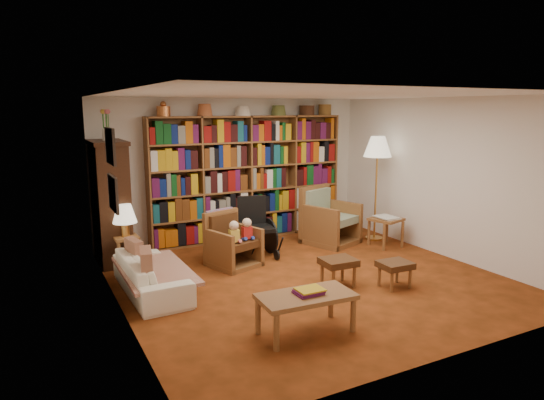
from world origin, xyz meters
TOP-DOWN VIEW (x-y plane):
  - floor at (0.00, 0.00)m, footprint 5.00×5.00m
  - ceiling at (0.00, 0.00)m, footprint 5.00×5.00m
  - wall_back at (0.00, 2.50)m, footprint 5.00×0.00m
  - wall_front at (0.00, -2.50)m, footprint 5.00×0.00m
  - wall_left at (-2.50, 0.00)m, footprint 0.00×5.00m
  - wall_right at (2.50, 0.00)m, footprint 0.00×5.00m
  - bookshelf at (0.20, 2.33)m, footprint 3.60×0.30m
  - curio_cabinet at (-2.25, 2.00)m, footprint 0.50×0.95m
  - framed_pictures at (-2.48, 0.30)m, footprint 0.03×0.52m
  - sofa at (-2.05, 0.46)m, footprint 1.64×0.67m
  - sofa_throw at (-2.00, 0.46)m, footprint 0.82×1.52m
  - cushion_left at (-2.18, 0.81)m, footprint 0.18×0.39m
  - cushion_right at (-2.18, 0.11)m, footprint 0.21×0.43m
  - side_table_lamp at (-2.15, 1.50)m, footprint 0.34×0.34m
  - table_lamp at (-2.15, 1.50)m, footprint 0.35×0.35m
  - armchair_leather at (-0.70, 1.03)m, footprint 0.84×0.84m
  - armchair_sage at (1.30, 1.43)m, footprint 1.06×1.06m
  - wheelchair at (-0.18, 1.28)m, footprint 0.55×0.76m
  - floor_lamp at (2.15, 1.18)m, footprint 0.49×0.49m
  - side_table_papers at (2.02, 0.73)m, footprint 0.59×0.59m
  - footstool_a at (0.21, -0.46)m, footprint 0.46×0.40m
  - footstool_b at (0.84, -0.85)m, footprint 0.42×0.37m
  - coffee_table at (-0.89, -1.43)m, footprint 1.03×0.56m

SIDE VIEW (x-z plane):
  - floor at x=0.00m, z-range 0.00..0.00m
  - sofa at x=-2.05m, z-range 0.00..0.47m
  - footstool_b at x=0.84m, z-range 0.11..0.46m
  - sofa_throw at x=-2.00m, z-range 0.28..0.32m
  - footstool_a at x=0.21m, z-range 0.12..0.50m
  - armchair_leather at x=-0.70m, z-range -0.07..0.75m
  - side_table_lamp at x=-2.15m, z-range 0.11..0.61m
  - coffee_table at x=-0.89m, z-range 0.13..0.61m
  - armchair_sage at x=1.30m, z-range -0.12..0.86m
  - side_table_papers at x=2.02m, z-range 0.15..0.67m
  - wheelchair at x=-0.18m, z-range -0.04..0.91m
  - cushion_right at x=-2.18m, z-range 0.24..0.66m
  - cushion_left at x=-2.18m, z-range 0.26..0.64m
  - table_lamp at x=-2.15m, z-range 0.59..1.06m
  - curio_cabinet at x=-2.25m, z-range -0.25..2.15m
  - bookshelf at x=0.20m, z-range -0.04..2.38m
  - wall_back at x=0.00m, z-range -1.25..3.75m
  - wall_front at x=0.00m, z-range -1.25..3.75m
  - wall_left at x=-2.50m, z-range -1.25..3.75m
  - wall_right at x=2.50m, z-range -1.25..3.75m
  - floor_lamp at x=2.15m, z-range 0.67..2.52m
  - framed_pictures at x=-2.48m, z-range 1.14..2.11m
  - ceiling at x=0.00m, z-range 2.50..2.50m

